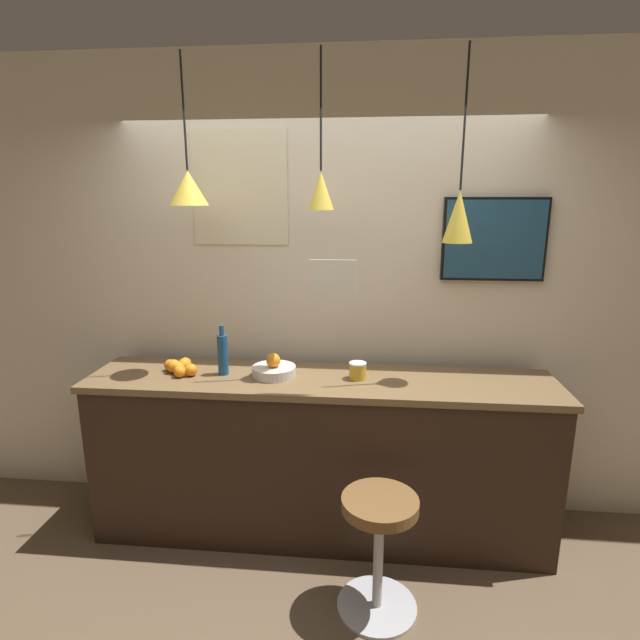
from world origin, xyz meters
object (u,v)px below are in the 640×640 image
object	(u,v)px
juice_bottle	(223,354)
bar_stool	(379,534)
fruit_bowl	(274,369)
mounted_tv	(494,239)
spread_jar	(358,371)

from	to	relation	value
juice_bottle	bar_stool	bearing A→B (deg)	-32.72
bar_stool	fruit_bowl	xyz separation A→B (m)	(-0.62, 0.60, 0.63)
mounted_tv	juice_bottle	bearing A→B (deg)	-168.27
juice_bottle	spread_jar	xyz separation A→B (m)	(0.80, 0.00, -0.08)
bar_stool	fruit_bowl	bearing A→B (deg)	136.35
fruit_bowl	mounted_tv	size ratio (longest dim) A/B	0.43
bar_stool	mounted_tv	distance (m)	1.78
fruit_bowl	spread_jar	size ratio (longest dim) A/B	2.57
mounted_tv	bar_stool	bearing A→B (deg)	-125.37
bar_stool	spread_jar	bearing A→B (deg)	102.36
bar_stool	spread_jar	size ratio (longest dim) A/B	6.26
juice_bottle	mounted_tv	distance (m)	1.75
bar_stool	fruit_bowl	distance (m)	1.07
fruit_bowl	bar_stool	bearing A→B (deg)	-43.65
juice_bottle	mounted_tv	world-z (taller)	mounted_tv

